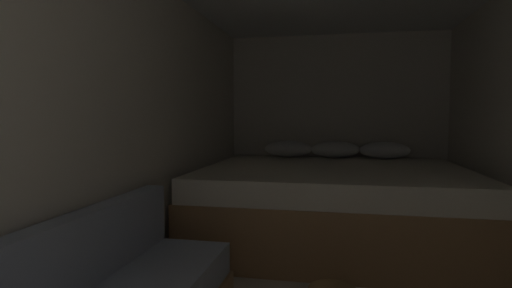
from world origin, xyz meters
name	(u,v)px	position (x,y,z in m)	size (l,w,h in m)	color
wall_back	(336,125)	(0.00, 4.54, 1.07)	(2.62, 0.05, 2.14)	beige
wall_left	(122,132)	(-1.28, 1.88, 1.07)	(0.05, 5.28, 2.14)	beige
bed	(334,202)	(0.00, 3.44, 0.36)	(2.40, 2.09, 0.89)	#9E7247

